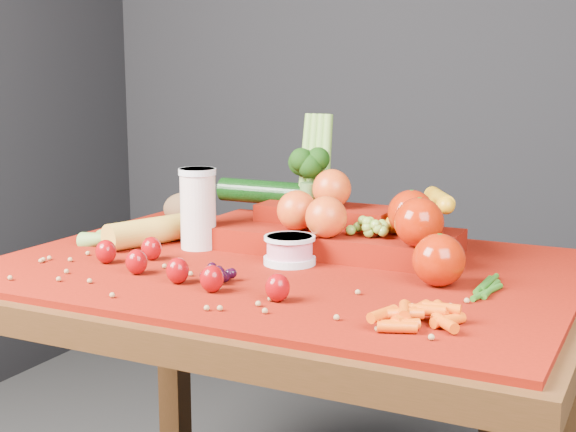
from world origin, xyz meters
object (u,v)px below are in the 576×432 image
at_px(yogurt_bowl, 290,249).
at_px(table, 283,319).
at_px(produce_mound, 341,220).
at_px(milk_glass, 198,206).

bearing_deg(yogurt_bowl, table, -141.15).
distance_m(yogurt_bowl, produce_mound, 0.15).
bearing_deg(table, milk_glass, 167.89).
bearing_deg(yogurt_bowl, produce_mound, 72.12).
height_order(table, milk_glass, milk_glass).
distance_m(table, yogurt_bowl, 0.14).
bearing_deg(produce_mound, yogurt_bowl, -107.88).
relative_size(milk_glass, yogurt_bowl, 1.67).
bearing_deg(yogurt_bowl, milk_glass, 170.27).
xyz_separation_m(yogurt_bowl, produce_mound, (0.05, 0.14, 0.03)).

